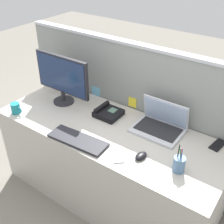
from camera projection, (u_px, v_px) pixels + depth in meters
ground_plane at (109, 193)px, 2.58m from camera, size 10.00×10.00×0.00m
desk at (109, 163)px, 2.39m from camera, size 1.83×0.70×0.72m
cubicle_divider at (135, 114)px, 2.50m from camera, size 2.23×0.08×1.29m
desktop_monitor at (62, 77)px, 2.41m from camera, size 0.55×0.18×0.43m
laptop at (160, 124)px, 2.15m from camera, size 0.37×0.27×0.22m
desk_phone at (108, 112)px, 2.33m from camera, size 0.20×0.19×0.08m
keyboard_main at (78, 140)px, 2.05m from camera, size 0.45×0.19×0.02m
computer_mouse_right_hand at (141, 156)px, 1.89m from camera, size 0.07×0.11×0.03m
pen_cup at (179, 164)px, 1.77m from camera, size 0.08×0.08×0.19m
cell_phone_black_slab at (218, 145)px, 2.01m from camera, size 0.09×0.16×0.01m
cell_phone_white_slab at (118, 156)px, 1.91m from camera, size 0.14×0.15×0.01m
coffee_mug at (16, 108)px, 2.35m from camera, size 0.11×0.07×0.09m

